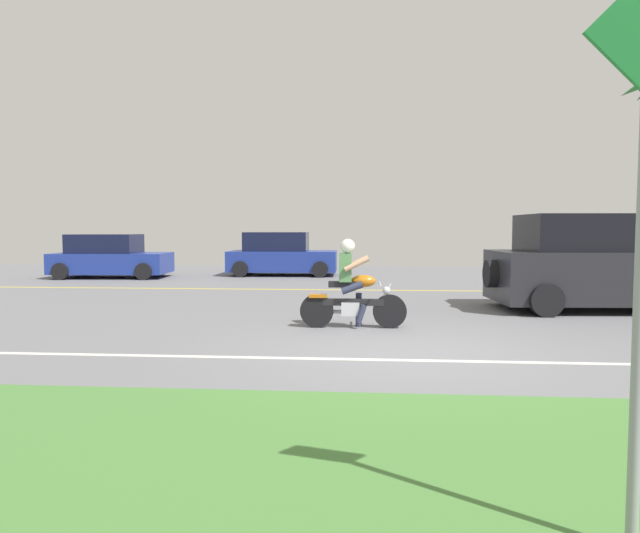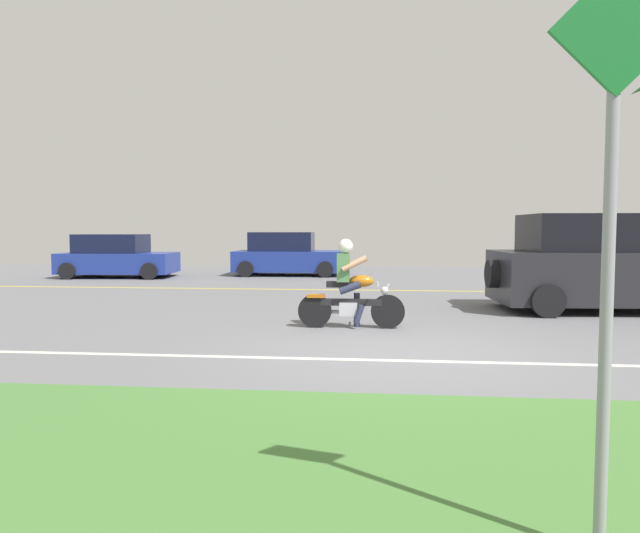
% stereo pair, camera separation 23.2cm
% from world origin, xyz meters
% --- Properties ---
extents(ground, '(56.00, 30.00, 0.04)m').
position_xyz_m(ground, '(0.00, 3.00, -0.02)').
color(ground, slate).
extents(grass_median, '(56.00, 3.80, 0.06)m').
position_xyz_m(grass_median, '(0.00, -4.10, 0.03)').
color(grass_median, '#477A38').
rests_on(grass_median, ground).
extents(lane_line_near, '(50.40, 0.12, 0.01)m').
position_xyz_m(lane_line_near, '(0.00, -0.52, 0.00)').
color(lane_line_near, silver).
rests_on(lane_line_near, ground).
extents(lane_line_far, '(50.40, 0.12, 0.01)m').
position_xyz_m(lane_line_far, '(0.00, 7.86, 0.00)').
color(lane_line_far, yellow).
rests_on(lane_line_far, ground).
extents(motorcyclist, '(1.80, 0.59, 1.50)m').
position_xyz_m(motorcyclist, '(-0.72, 1.85, 0.64)').
color(motorcyclist, black).
rests_on(motorcyclist, ground).
extents(suv_nearby, '(5.14, 2.42, 1.97)m').
position_xyz_m(suv_nearby, '(4.58, 4.42, 0.96)').
color(suv_nearby, '#232328').
rests_on(suv_nearby, ground).
extents(parked_car_0, '(3.93, 2.25, 1.49)m').
position_xyz_m(parked_car_0, '(-9.26, 11.28, 0.70)').
color(parked_car_0, navy).
rests_on(parked_car_0, ground).
extents(parked_car_1, '(3.90, 2.09, 1.56)m').
position_xyz_m(parked_car_1, '(-3.54, 12.75, 0.73)').
color(parked_car_1, navy).
rests_on(parked_car_1, ground).
extents(street_sign, '(0.62, 0.06, 2.89)m').
position_xyz_m(street_sign, '(0.83, -4.89, 1.75)').
color(street_sign, gray).
rests_on(street_sign, ground).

